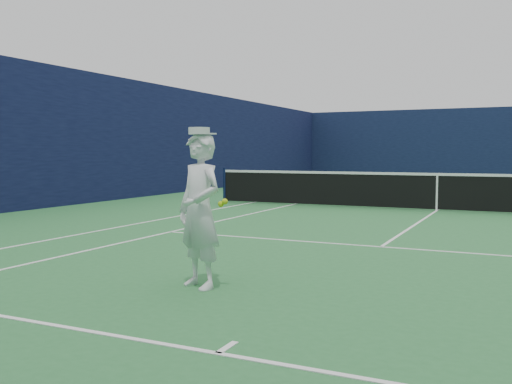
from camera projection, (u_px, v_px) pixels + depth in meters
ground at (437, 211)px, 15.11m from camera, size 80.00×80.00×0.00m
court_markings at (437, 211)px, 15.11m from camera, size 11.03×23.83×0.01m
windscreen_fence at (438, 135)px, 14.97m from camera, size 20.12×36.12×4.00m
tennis_net at (437, 190)px, 15.07m from camera, size 12.88×0.09×1.07m
tennis_player at (200, 210)px, 6.49m from camera, size 0.76×0.71×1.83m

